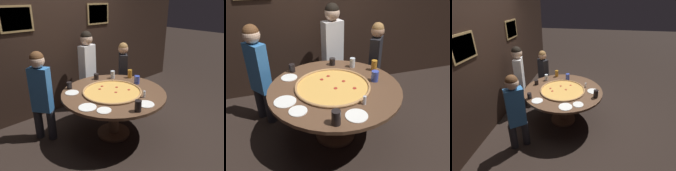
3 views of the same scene
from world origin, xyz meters
TOP-DOWN VIEW (x-y plane):
  - ground_plane at (0.00, 0.00)m, footprint 24.00×24.00m
  - back_wall at (0.00, 1.38)m, footprint 6.40×0.08m
  - dining_table at (0.00, 0.00)m, footprint 1.56×1.56m
  - giant_pizza at (-0.02, 0.01)m, footprint 0.89×0.89m
  - drink_cup_far_right at (0.39, 0.45)m, footprint 0.07×0.07m
  - drink_cup_beside_pizza at (-0.18, -0.64)m, footprint 0.09×0.09m
  - drink_cup_near_right at (-0.43, 0.55)m, footprint 0.08×0.08m
  - drink_cup_far_left at (0.51, -0.01)m, footprint 0.09×0.09m
  - drink_cup_by_shaker at (0.63, 0.27)m, footprint 0.08×0.08m
  - drink_cup_centre_back at (0.14, 0.60)m, footprint 0.08×0.08m
  - white_plate_beside_cup at (-0.59, -0.15)m, footprint 0.24×0.24m
  - white_plate_right_side at (-0.48, -0.35)m, footprint 0.19×0.19m
  - white_plate_far_back at (-0.49, 0.39)m, footprint 0.20×0.20m
  - white_plate_near_front at (0.04, -0.59)m, footprint 0.22×0.22m
  - condiment_shaker at (0.19, -0.43)m, footprint 0.04×0.04m
  - diner_far_left at (-0.86, 0.63)m, footprint 0.31×0.35m
  - diner_side_right at (0.84, 0.65)m, footprint 0.29×0.32m
  - diner_far_right at (0.27, 1.03)m, footprint 0.40×0.24m

SIDE VIEW (x-z plane):
  - ground_plane at x=0.00m, z-range 0.00..0.00m
  - dining_table at x=0.00m, z-range 0.24..0.98m
  - diner_side_right at x=0.84m, z-range 0.09..1.36m
  - white_plate_beside_cup at x=-0.59m, z-range 0.74..0.75m
  - white_plate_right_side at x=-0.48m, z-range 0.74..0.75m
  - white_plate_far_back at x=-0.49m, z-range 0.74..0.75m
  - white_plate_near_front at x=0.04m, z-range 0.74..0.75m
  - giant_pizza at x=-0.02m, z-range 0.74..0.77m
  - diner_far_left at x=-0.86m, z-range 0.09..1.48m
  - condiment_shaker at x=0.19m, z-range 0.74..0.84m
  - drink_cup_centre_back at x=0.14m, z-range 0.74..0.84m
  - drink_cup_near_right at x=-0.43m, z-range 0.74..0.85m
  - drink_cup_far_right at x=0.39m, z-range 0.74..0.87m
  - drink_cup_far_left at x=0.51m, z-range 0.74..0.87m
  - drink_cup_by_shaker at x=0.63m, z-range 0.74..0.88m
  - drink_cup_beside_pizza at x=-0.18m, z-range 0.74..0.89m
  - diner_far_right at x=0.27m, z-range 0.10..1.61m
  - back_wall at x=0.00m, z-range 0.00..2.60m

